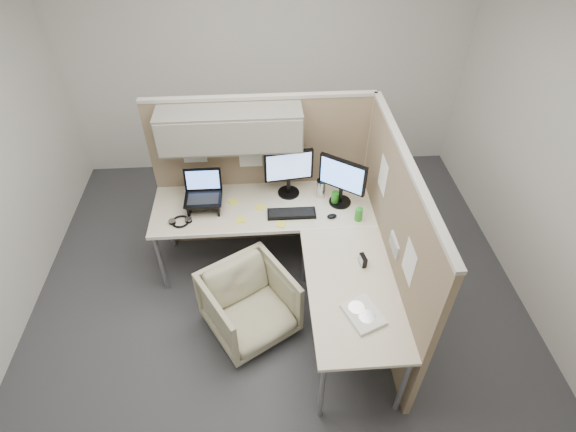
{
  "coord_description": "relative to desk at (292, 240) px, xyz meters",
  "views": [
    {
      "loc": [
        -0.09,
        -2.55,
        3.38
      ],
      "look_at": [
        0.1,
        0.25,
        0.85
      ],
      "focal_mm": 28.0,
      "sensor_mm": 36.0,
      "label": 1
    }
  ],
  "objects": [
    {
      "name": "desk",
      "position": [
        0.0,
        0.0,
        0.0
      ],
      "size": [
        2.0,
        1.98,
        0.73
      ],
      "color": "beige",
      "rests_on": "ground"
    },
    {
      "name": "partition_right",
      "position": [
        0.78,
        -0.19,
        0.13
      ],
      "size": [
        0.07,
        2.03,
        1.63
      ],
      "color": "#89735A",
      "rests_on": "ground"
    },
    {
      "name": "laptop_station",
      "position": [
        -0.75,
        0.42,
        0.17
      ],
      "size": [
        0.33,
        0.28,
        0.34
      ],
      "color": "black",
      "rests_on": "desk"
    },
    {
      "name": "headphones",
      "position": [
        -0.95,
        0.24,
        0.06
      ],
      "size": [
        0.2,
        0.17,
        0.03
      ],
      "rotation": [
        0.0,
        0.0,
        0.08
      ],
      "color": "black",
      "rests_on": "desk"
    },
    {
      "name": "mouse",
      "position": [
        0.37,
        0.21,
        0.06
      ],
      "size": [
        0.1,
        0.07,
        0.03
      ],
      "primitive_type": "ellipsoid",
      "rotation": [
        0.0,
        0.0,
        0.16
      ],
      "color": "black",
      "rests_on": "desk"
    },
    {
      "name": "partition_back",
      "position": [
        -0.34,
        0.7,
        0.41
      ],
      "size": [
        2.0,
        0.36,
        1.63
      ],
      "color": "#89735A",
      "rests_on": "ground"
    },
    {
      "name": "paper_stack",
      "position": [
        0.44,
        -0.83,
        0.06
      ],
      "size": [
        0.31,
        0.35,
        0.03
      ],
      "rotation": [
        0.0,
        0.0,
        0.39
      ],
      "color": "white",
      "rests_on": "desk"
    },
    {
      "name": "sticky_note_a",
      "position": [
        -0.43,
        0.23,
        0.05
      ],
      "size": [
        0.08,
        0.08,
        0.01
      ],
      "primitive_type": "cube",
      "rotation": [
        0.0,
        0.0,
        0.1
      ],
      "color": "yellow",
      "rests_on": "desk"
    },
    {
      "name": "monitor_left",
      "position": [
        0.01,
        0.57,
        0.32
      ],
      "size": [
        0.44,
        0.2,
        0.47
      ],
      "rotation": [
        0.0,
        0.0,
        0.12
      ],
      "color": "black",
      "rests_on": "desk"
    },
    {
      "name": "ground",
      "position": [
        -0.12,
        -0.13,
        -0.69
      ],
      "size": [
        4.5,
        4.5,
        0.0
      ],
      "primitive_type": "plane",
      "color": "#36363B",
      "rests_on": "ground"
    },
    {
      "name": "office_chair",
      "position": [
        -0.38,
        -0.36,
        -0.35
      ],
      "size": [
        0.88,
        0.87,
        0.68
      ],
      "primitive_type": "imported",
      "rotation": [
        0.0,
        0.0,
        0.53
      ],
      "color": "#B7B192",
      "rests_on": "ground"
    },
    {
      "name": "travel_mug",
      "position": [
        0.31,
        0.51,
        0.14
      ],
      "size": [
        0.09,
        0.09,
        0.18
      ],
      "color": "silver",
      "rests_on": "desk"
    },
    {
      "name": "sticky_note_b",
      "position": [
        -0.08,
        0.15,
        0.05
      ],
      "size": [
        0.1,
        0.1,
        0.01
      ],
      "primitive_type": "cube",
      "rotation": [
        0.0,
        0.0,
        -0.41
      ],
      "color": "yellow",
      "rests_on": "desk"
    },
    {
      "name": "soda_can_green",
      "position": [
        0.59,
        0.17,
        0.1
      ],
      "size": [
        0.07,
        0.07,
        0.12
      ],
      "primitive_type": "cylinder",
      "color": "#268C1E",
      "rests_on": "desk"
    },
    {
      "name": "sticky_note_c",
      "position": [
        -0.5,
        0.48,
        0.05
      ],
      "size": [
        0.1,
        0.1,
        0.01
      ],
      "primitive_type": "cube",
      "rotation": [
        0.0,
        0.0,
        0.52
      ],
      "color": "yellow",
      "rests_on": "desk"
    },
    {
      "name": "keyboard",
      "position": [
        0.02,
        0.27,
        0.05
      ],
      "size": [
        0.43,
        0.15,
        0.02
      ],
      "primitive_type": "cube",
      "rotation": [
        0.0,
        0.0,
        -0.01
      ],
      "color": "black",
      "rests_on": "desk"
    },
    {
      "name": "monitor_right",
      "position": [
        0.47,
        0.41,
        0.32
      ],
      "size": [
        0.38,
        0.29,
        0.47
      ],
      "rotation": [
        0.0,
        0.0,
        -0.63
      ],
      "color": "black",
      "rests_on": "desk"
    },
    {
      "name": "soda_can_silver",
      "position": [
        0.42,
        0.41,
        0.1
      ],
      "size": [
        0.07,
        0.07,
        0.12
      ],
      "primitive_type": "cylinder",
      "color": "#268C1E",
      "rests_on": "desk"
    },
    {
      "name": "sticky_note_d",
      "position": [
        -0.26,
        0.39,
        0.05
      ],
      "size": [
        0.09,
        0.09,
        0.01
      ],
      "primitive_type": "cube",
      "rotation": [
        0.0,
        0.0,
        -0.2
      ],
      "color": "yellow",
      "rests_on": "desk"
    },
    {
      "name": "desk_clock",
      "position": [
        0.53,
        -0.35,
        0.09
      ],
      "size": [
        0.05,
        0.09,
        0.09
      ],
      "rotation": [
        0.0,
        0.0,
        -1.38
      ],
      "color": "black",
      "rests_on": "desk"
    }
  ]
}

